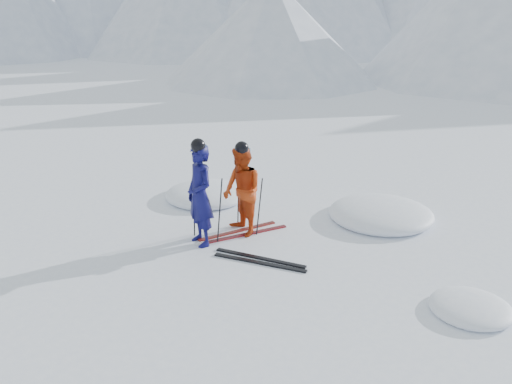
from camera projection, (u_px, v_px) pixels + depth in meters
The scene contains 12 objects.
ground at pixel (323, 288), 8.54m from camera, with size 160.00×160.00×0.00m, color white.
skier_blue at pixel (200, 195), 9.79m from camera, with size 0.69×0.45×1.90m, color #0C0C4A.
skier_red at pixel (242, 191), 10.25m from camera, with size 0.84×0.66×1.73m, color #BB380E.
pole_blue_left at pixel (194, 206), 10.18m from camera, with size 0.02×0.02×1.27m, color black.
pole_blue_right at pixel (220, 211), 9.94m from camera, with size 0.02×0.02×1.27m, color black.
pole_red_left at pixel (238, 199), 10.71m from camera, with size 0.02×0.02×1.15m, color black.
pole_red_right at pixel (259, 207), 10.29m from camera, with size 0.02×0.02×1.15m, color black.
ski_worn_left at pixel (238, 231), 10.60m from camera, with size 0.09×1.70×0.03m, color black.
ski_worn_right at pixel (247, 234), 10.47m from camera, with size 0.09×1.70×0.03m, color black.
ski_loose_a at pixel (260, 258), 9.49m from camera, with size 0.09×1.70×0.03m, color black.
ski_loose_b at pixel (260, 263), 9.32m from camera, with size 0.09×1.70×0.03m, color black.
snow_lumps at pixel (326, 222), 11.08m from camera, with size 9.19×4.84×0.47m.
Camera 1 is at (3.73, -6.63, 4.29)m, focal length 38.00 mm.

